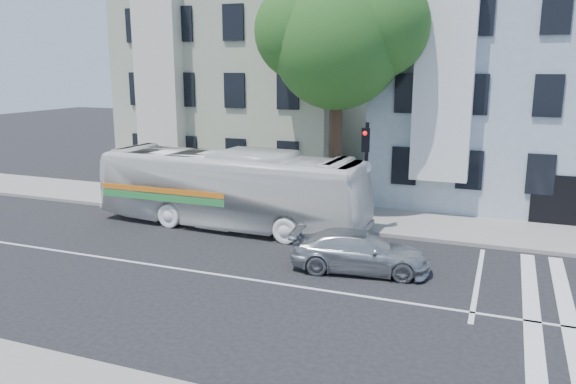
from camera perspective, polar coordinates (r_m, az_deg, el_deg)
The scene contains 9 objects.
ground at distance 17.79m, azimuth -3.38°, elevation -8.94°, with size 120.00×120.00×0.00m, color black.
sidewalk_far at distance 24.89m, azimuth 4.35°, elevation -2.46°, with size 80.00×4.00×0.15m, color gray.
building_left at distance 33.12m, azimuth -3.65°, elevation 10.79°, with size 12.00×10.00×11.00m, color #A6AE92.
building_right at distance 30.02m, azimuth 21.74°, elevation 9.76°, with size 12.00×10.00×11.00m, color #97A7B4.
street_tree at distance 24.76m, azimuth 5.31°, elevation 15.56°, with size 7.30×5.90×11.10m.
bus at distance 23.29m, azimuth -5.88°, elevation 0.35°, with size 11.58×2.71×3.22m, color white.
sedan at distance 18.50m, azimuth 7.31°, elevation -6.01°, with size 4.50×1.83×1.31m, color #B4B8BC.
hedge at distance 24.46m, azimuth -4.48°, elevation -1.71°, with size 8.50×0.84×0.70m, color #2D6320, non-canonical shape.
traffic_signal at distance 21.84m, azimuth 7.90°, elevation 2.86°, with size 0.45×0.54×4.46m.
Camera 1 is at (7.00, -15.00, 6.52)m, focal length 35.00 mm.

